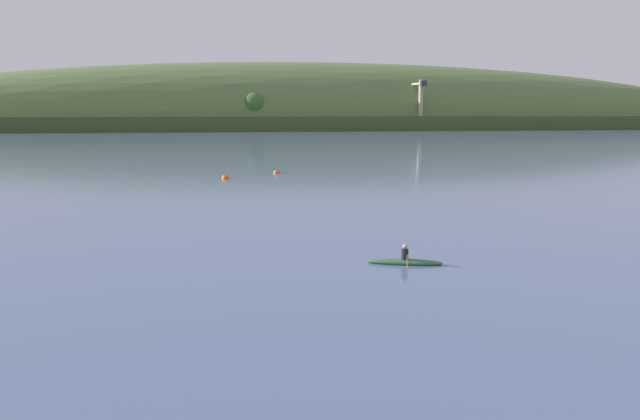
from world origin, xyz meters
name	(u,v)px	position (x,y,z in m)	size (l,w,h in m)	color
far_shoreline_hill	(311,128)	(29.56, 260.80, 0.25)	(551.78, 116.18, 58.30)	#3C4E24
dockside_crane	(420,106)	(70.76, 228.85, 9.46)	(4.48, 12.58, 19.89)	#4C4C51
canoe_with_paddler	(405,261)	(9.70, 24.48, 0.11)	(3.49, 1.67, 1.02)	#33663D
mooring_buoy_midchannel	(225,179)	(0.06, 60.16, 0.00)	(0.78, 0.78, 0.86)	#EA5B19
mooring_buoy_off_fishing_boat	(277,173)	(5.62, 64.90, 0.00)	(0.78, 0.78, 0.86)	#EA5B19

